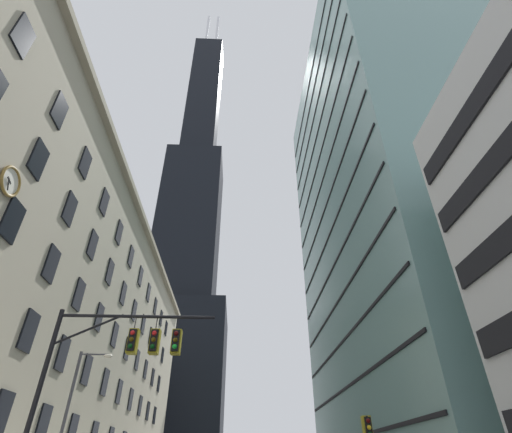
% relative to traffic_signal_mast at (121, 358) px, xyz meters
% --- Properties ---
extents(station_building, '(18.41, 63.84, 26.96)m').
position_rel_traffic_signal_mast_xyz_m(station_building, '(-15.82, 23.03, 7.85)').
color(station_building, '#B2A88E').
rests_on(station_building, ground).
extents(dark_skyscraper, '(26.60, 26.60, 193.21)m').
position_rel_traffic_signal_mast_xyz_m(dark_skyscraper, '(-11.80, 87.37, 49.34)').
color(dark_skyscraper, black).
rests_on(dark_skyscraper, ground).
extents(glass_office_midrise, '(17.02, 35.02, 57.62)m').
position_rel_traffic_signal_mast_xyz_m(glass_office_midrise, '(23.51, 20.15, 23.20)').
color(glass_office_midrise, gray).
rests_on(glass_office_midrise, ground).
extents(traffic_signal_mast, '(6.96, 0.63, 7.47)m').
position_rel_traffic_signal_mast_xyz_m(traffic_signal_mast, '(0.00, 0.00, 0.00)').
color(traffic_signal_mast, black).
rests_on(traffic_signal_mast, sidewalk_left).
extents(traffic_light_near_right, '(0.40, 0.63, 3.74)m').
position_rel_traffic_signal_mast_xyz_m(traffic_light_near_right, '(11.22, 3.65, -2.47)').
color(traffic_light_near_right, black).
rests_on(traffic_light_near_right, sidewalk_right).
extents(street_lamppost, '(2.03, 0.32, 7.59)m').
position_rel_traffic_signal_mast_xyz_m(street_lamppost, '(-4.42, 7.68, -0.97)').
color(street_lamppost, '#47474C').
rests_on(street_lamppost, sidewalk_left).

